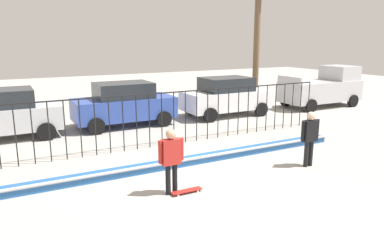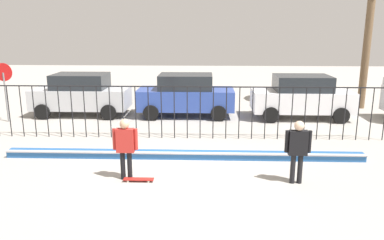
{
  "view_description": "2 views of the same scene",
  "coord_description": "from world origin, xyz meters",
  "views": [
    {
      "loc": [
        -4.87,
        -8.29,
        3.73
      ],
      "look_at": [
        0.3,
        1.53,
        1.25
      ],
      "focal_mm": 34.0,
      "sensor_mm": 36.0,
      "label": 1
    },
    {
      "loc": [
        0.68,
        -10.12,
        3.96
      ],
      "look_at": [
        0.25,
        1.31,
        1.16
      ],
      "focal_mm": 35.73,
      "sensor_mm": 36.0,
      "label": 2
    }
  ],
  "objects": [
    {
      "name": "skateboard",
      "position": [
        -1.08,
        -0.8,
        0.06
      ],
      "size": [
        0.8,
        0.2,
        0.07
      ],
      "rotation": [
        0.0,
        0.0,
        0.02
      ],
      "color": "#A51E19",
      "rests_on": "ground"
    },
    {
      "name": "stop_sign",
      "position": [
        -7.8,
        5.5,
        1.62
      ],
      "size": [
        0.76,
        0.07,
        2.5
      ],
      "color": "slate",
      "rests_on": "ground"
    },
    {
      "name": "parked_car_white",
      "position": [
        4.88,
        6.63,
        0.97
      ],
      "size": [
        4.3,
        2.12,
        1.9
      ],
      "rotation": [
        0.0,
        0.0,
        0.07
      ],
      "color": "silver",
      "rests_on": "ground"
    },
    {
      "name": "parked_car_silver",
      "position": [
        -5.03,
        6.89,
        0.97
      ],
      "size": [
        4.3,
        2.12,
        1.9
      ],
      "rotation": [
        0.0,
        0.0,
        0.02
      ],
      "color": "#B7BABF",
      "rests_on": "ground"
    },
    {
      "name": "perimeter_fence",
      "position": [
        0.0,
        3.26,
        1.17
      ],
      "size": [
        14.04,
        0.04,
        1.92
      ],
      "color": "black",
      "rests_on": "ground"
    },
    {
      "name": "skateboarder",
      "position": [
        -1.42,
        -0.66,
        0.99
      ],
      "size": [
        0.66,
        0.25,
        1.64
      ],
      "rotation": [
        0.0,
        0.0,
        -0.32
      ],
      "color": "black",
      "rests_on": "ground"
    },
    {
      "name": "bowl_coping_ledge",
      "position": [
        0.0,
        1.05,
        0.12
      ],
      "size": [
        11.0,
        0.4,
        0.27
      ],
      "color": "#235699",
      "rests_on": "ground"
    },
    {
      "name": "camera_operator",
      "position": [
        3.02,
        -0.75,
        1.0
      ],
      "size": [
        0.67,
        0.25,
        1.66
      ],
      "rotation": [
        0.0,
        0.0,
        2.49
      ],
      "color": "black",
      "rests_on": "ground"
    },
    {
      "name": "ground_plane",
      "position": [
        0.0,
        0.0,
        0.0
      ],
      "size": [
        60.0,
        60.0,
        0.0
      ],
      "primitive_type": "plane",
      "color": "#9E9991"
    },
    {
      "name": "parked_car_blue",
      "position": [
        -0.24,
        6.87,
        0.97
      ],
      "size": [
        4.3,
        2.12,
        1.9
      ],
      "rotation": [
        0.0,
        0.0,
        0.0
      ],
      "color": "#2D479E",
      "rests_on": "ground"
    }
  ]
}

